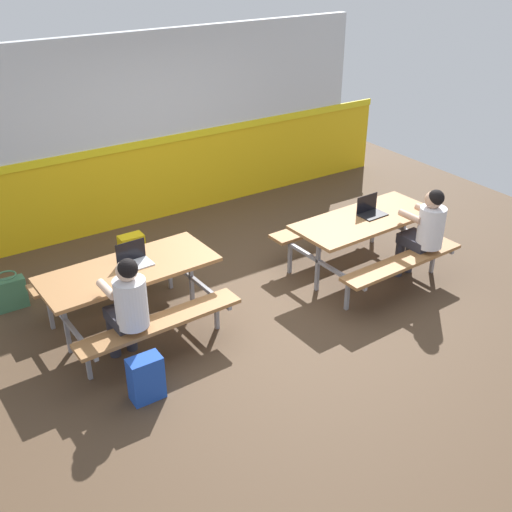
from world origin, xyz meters
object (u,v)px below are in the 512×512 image
(picnic_table_right, at_px, (364,230))
(laptop_dark, at_px, (370,211))
(tote_bag_bright, at_px, (10,293))
(backpack_dark, at_px, (146,378))
(laptop_silver, at_px, (134,260))
(student_nearer, at_px, (128,303))
(satchel_spare, at_px, (132,252))
(student_further, at_px, (425,228))
(picnic_table_left, at_px, (130,282))

(picnic_table_right, height_order, laptop_dark, laptop_dark)
(tote_bag_bright, bearing_deg, backpack_dark, -73.81)
(picnic_table_right, height_order, laptop_silver, laptop_silver)
(student_nearer, bearing_deg, backpack_dark, -100.59)
(student_nearer, bearing_deg, satchel_spare, 66.93)
(student_nearer, xyz_separation_m, laptop_silver, (0.33, 0.61, 0.08))
(laptop_dark, bearing_deg, student_further, -61.48)
(student_further, distance_m, laptop_dark, 0.67)
(student_further, bearing_deg, laptop_dark, 118.52)
(student_further, relative_size, tote_bag_bright, 2.81)
(picnic_table_left, relative_size, tote_bag_bright, 4.20)
(picnic_table_left, distance_m, student_nearer, 0.63)
(backpack_dark, height_order, tote_bag_bright, backpack_dark)
(laptop_dark, relative_size, satchel_spare, 0.75)
(student_nearer, bearing_deg, tote_bag_bright, 113.44)
(laptop_silver, distance_m, tote_bag_bright, 1.62)
(picnic_table_left, height_order, picnic_table_right, same)
(laptop_dark, relative_size, tote_bag_bright, 0.76)
(laptop_silver, relative_size, laptop_dark, 1.00)
(backpack_dark, bearing_deg, student_further, 1.90)
(student_further, distance_m, laptop_silver, 3.31)
(picnic_table_left, relative_size, student_nearer, 1.50)
(satchel_spare, bearing_deg, picnic_table_left, -112.78)
(picnic_table_right, bearing_deg, laptop_dark, 19.80)
(student_further, height_order, backpack_dark, student_further)
(student_further, bearing_deg, laptop_silver, 162.49)
(picnic_table_left, relative_size, picnic_table_right, 1.00)
(satchel_spare, bearing_deg, laptop_silver, -109.99)
(laptop_dark, xyz_separation_m, tote_bag_bright, (-3.90, 1.49, -0.59))
(backpack_dark, xyz_separation_m, tote_bag_bright, (-0.63, 2.19, -0.02))
(student_nearer, height_order, satchel_spare, student_nearer)
(picnic_table_left, height_order, student_nearer, student_nearer)
(tote_bag_bright, relative_size, satchel_spare, 0.98)
(picnic_table_right, relative_size, laptop_dark, 5.50)
(laptop_silver, height_order, laptop_dark, same)
(student_further, distance_m, backpack_dark, 3.62)
(laptop_silver, bearing_deg, satchel_spare, 70.01)
(backpack_dark, bearing_deg, picnic_table_right, 11.81)
(picnic_table_left, distance_m, satchel_spare, 1.40)
(laptop_dark, height_order, tote_bag_bright, laptop_dark)
(student_further, bearing_deg, backpack_dark, -178.10)
(picnic_table_right, xyz_separation_m, tote_bag_bright, (-3.78, 1.53, -0.38))
(student_nearer, bearing_deg, picnic_table_left, 66.29)
(picnic_table_left, relative_size, satchel_spare, 4.11)
(laptop_silver, height_order, backpack_dark, laptop_silver)
(backpack_dark, distance_m, tote_bag_bright, 2.28)
(student_further, bearing_deg, tote_bag_bright, 153.87)
(tote_bag_bright, bearing_deg, laptop_dark, -20.86)
(picnic_table_left, bearing_deg, picnic_table_right, -8.39)
(student_nearer, relative_size, laptop_dark, 3.67)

